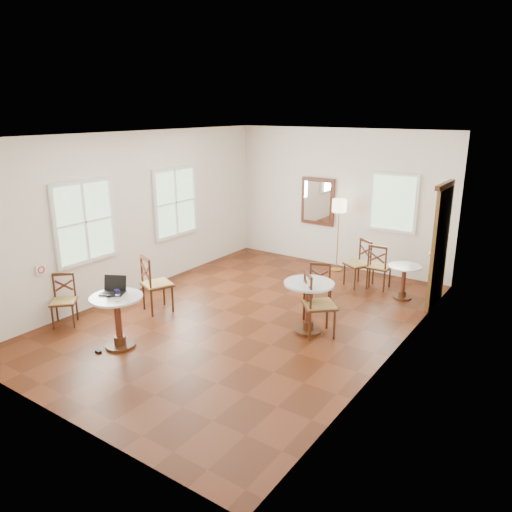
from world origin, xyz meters
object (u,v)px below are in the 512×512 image
at_px(chair_near_b, 64,300).
at_px(cafe_table_mid, 309,301).
at_px(chair_back_a, 379,266).
at_px(floor_lamp, 339,211).
at_px(laptop, 114,289).
at_px(navy_mug, 117,292).
at_px(power_adapter, 98,351).
at_px(cafe_table_back, 404,278).
at_px(chair_mid_b, 318,304).
at_px(chair_mid_a, 321,284).
at_px(water_glass, 118,298).
at_px(chair_back_b, 359,263).
at_px(cafe_table_near, 118,316).
at_px(chair_near_a, 156,284).
at_px(mouse, 109,296).

bearing_deg(chair_near_b, cafe_table_mid, -13.57).
relative_size(chair_back_a, floor_lamp, 0.58).
bearing_deg(laptop, floor_lamp, 48.14).
height_order(navy_mug, power_adapter, navy_mug).
relative_size(floor_lamp, power_adapter, 16.89).
height_order(cafe_table_back, chair_back_a, chair_back_a).
relative_size(chair_near_b, chair_mid_b, 0.82).
relative_size(laptop, power_adapter, 4.57).
bearing_deg(cafe_table_back, chair_mid_a, -129.75).
height_order(cafe_table_mid, chair_near_b, chair_near_b).
height_order(chair_back_a, power_adapter, chair_back_a).
distance_m(chair_near_b, water_glass, 1.61).
height_order(cafe_table_back, floor_lamp, floor_lamp).
relative_size(chair_mid_b, laptop, 2.41).
xyz_separation_m(cafe_table_mid, chair_back_b, (-0.20, 2.42, -0.05)).
distance_m(laptop, water_glass, 0.40).
distance_m(chair_mid_a, navy_mug, 3.48).
bearing_deg(floor_lamp, chair_mid_a, -72.09).
distance_m(cafe_table_near, navy_mug, 0.35).
xyz_separation_m(cafe_table_mid, power_adapter, (-2.16, -2.34, -0.49)).
distance_m(chair_back_a, navy_mug, 5.03).
relative_size(chair_mid_a, floor_lamp, 0.56).
xyz_separation_m(cafe_table_back, chair_near_b, (-4.15, -4.25, 0.03)).
bearing_deg(chair_back_a, chair_near_b, 49.46).
xyz_separation_m(chair_near_a, chair_back_b, (2.37, 3.17, -0.04)).
height_order(chair_near_a, navy_mug, chair_near_a).
bearing_deg(chair_near_a, floor_lamp, -90.24).
relative_size(chair_near_b, chair_back_b, 0.91).
relative_size(cafe_table_back, water_glass, 5.97).
height_order(chair_back_a, chair_back_b, chair_back_b).
distance_m(cafe_table_near, chair_back_b, 4.81).
distance_m(chair_mid_b, power_adapter, 3.32).
height_order(chair_back_b, floor_lamp, floor_lamp).
height_order(chair_near_a, chair_mid_b, chair_mid_b).
bearing_deg(navy_mug, cafe_table_back, 56.52).
xyz_separation_m(cafe_table_near, laptop, (-0.15, 0.09, 0.36)).
distance_m(floor_lamp, power_adapter, 5.68).
distance_m(cafe_table_near, chair_back_a, 5.04).
bearing_deg(cafe_table_back, power_adapter, -122.38).
relative_size(cafe_table_near, cafe_table_back, 1.27).
xyz_separation_m(chair_near_a, mouse, (0.47, -1.35, 0.32)).
height_order(chair_back_b, navy_mug, chair_back_b).
height_order(chair_near_b, water_glass, water_glass).
xyz_separation_m(floor_lamp, navy_mug, (-1.08, -5.06, -0.48)).
relative_size(cafe_table_mid, laptop, 1.95).
xyz_separation_m(chair_mid_a, mouse, (-1.80, -3.10, 0.39)).
bearing_deg(chair_back_a, laptop, 59.92).
xyz_separation_m(chair_near_b, chair_back_a, (3.58, 4.48, 0.03)).
bearing_deg(floor_lamp, chair_mid_b, -69.77).
distance_m(cafe_table_near, chair_near_b, 1.36).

